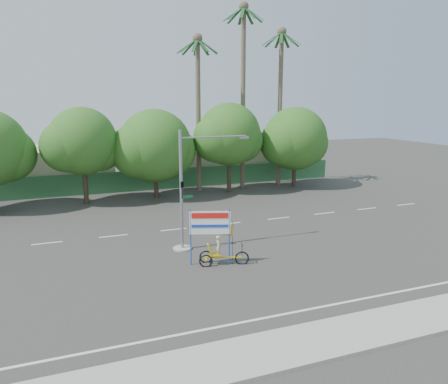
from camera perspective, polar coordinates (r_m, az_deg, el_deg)
name	(u,v)px	position (r m, az deg, el deg)	size (l,w,h in m)	color
ground	(249,267)	(23.37, 3.25, -9.80)	(120.00, 120.00, 0.00)	#33302D
sidewalk_near	(331,338)	(17.47, 13.86, -17.98)	(50.00, 2.40, 0.12)	gray
fence	(159,179)	(42.91, -8.54, 1.64)	(38.00, 0.08, 2.00)	#336B3D
building_left	(48,168)	(46.26, -22.01, 2.90)	(12.00, 8.00, 4.00)	beige
building_right	(220,161)	(49.28, -0.58, 4.07)	(14.00, 8.00, 3.60)	beige
tree_left	(82,144)	(37.98, -18.05, 6.01)	(6.66, 5.60, 8.07)	#473828
tree_center	(154,148)	(38.80, -9.09, 5.69)	(7.62, 6.40, 7.85)	#473828
tree_right	(229,137)	(40.73, 0.63, 7.23)	(6.90, 5.80, 8.36)	#473828
tree_far_right	(295,141)	(43.83, 9.22, 6.65)	(7.38, 6.20, 7.94)	#473828
palm_tall	(243,80)	(42.79, 2.52, 14.46)	(3.73, 3.79, 17.45)	#70604C
palm_mid	(280,91)	(44.49, 7.36, 12.92)	(3.73, 3.79, 15.45)	#70604C
palm_short	(198,97)	(41.18, -3.40, 12.31)	(3.73, 3.79, 14.45)	#70604C
traffic_signal	(187,201)	(25.35, -4.91, -1.14)	(4.72, 1.10, 7.00)	gray
trike_billboard	(216,242)	(23.29, -1.09, -6.58)	(3.01, 1.34, 3.11)	black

